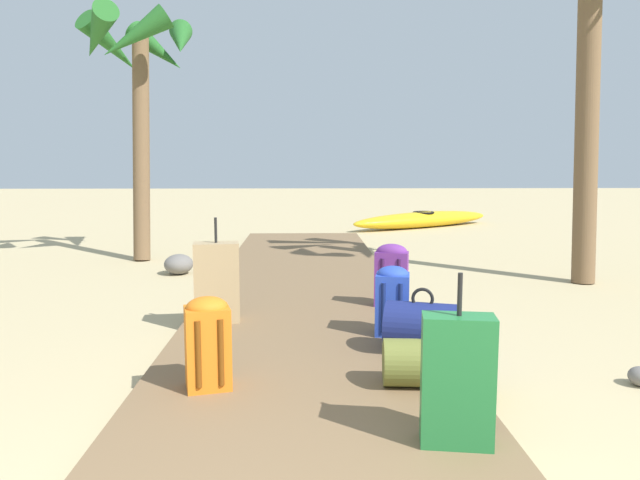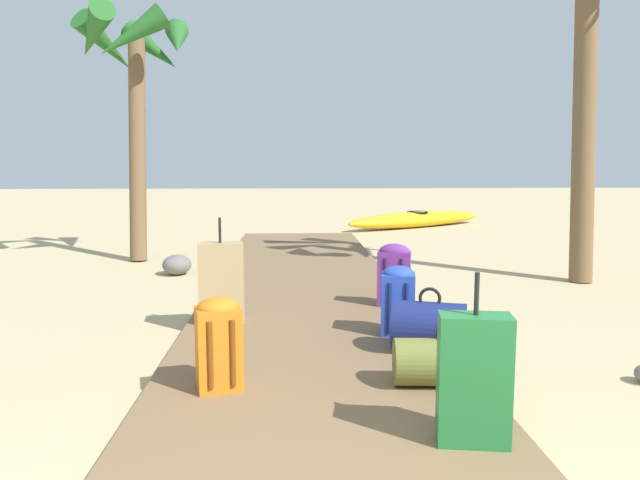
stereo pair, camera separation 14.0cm
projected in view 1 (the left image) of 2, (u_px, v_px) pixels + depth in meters
The scene contains 12 objects.
ground_plane at pixel (304, 320), 5.63m from camera, with size 60.00×60.00×0.00m, color tan.
boardwalk at pixel (304, 292), 6.68m from camera, with size 2.11×10.62×0.08m, color brown.
suitcase_tan at pixel (217, 282), 5.23m from camera, with size 0.41×0.27×0.91m.
duffel_bag_olive at pixel (437, 363), 3.72m from camera, with size 0.69×0.35×0.41m.
backpack_orange at pixel (208, 340), 3.67m from camera, with size 0.31×0.29×0.57m.
duffel_bag_navy at pixel (422, 327), 4.38m from camera, with size 0.61×0.51×0.48m.
suitcase_green at pixel (457, 380), 2.93m from camera, with size 0.37×0.23×0.86m.
backpack_purple at pixel (391, 273), 5.80m from camera, with size 0.35×0.26×0.61m.
backpack_blue at pixel (392, 299), 4.83m from camera, with size 0.31×0.30×0.56m.
palm_tree_far_left at pixel (138, 65), 8.89m from camera, with size 1.85×1.77×3.69m.
kayak at pixel (423, 219), 13.77m from camera, with size 3.74×2.71×0.36m.
rock_left_far at pixel (179, 264), 7.94m from camera, with size 0.42×0.37×0.27m, color slate.
Camera 1 is at (-0.01, -1.24, 1.45)m, focal length 33.81 mm.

